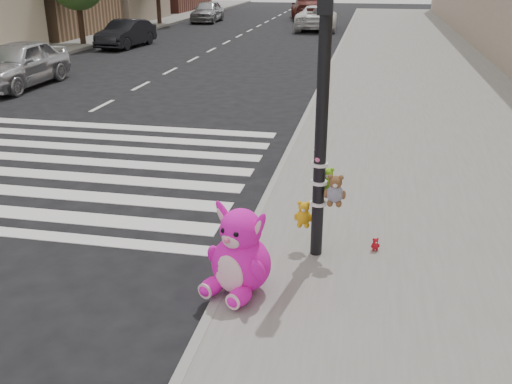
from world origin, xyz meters
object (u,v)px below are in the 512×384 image
(car_silver_far, at_px, (18,64))
(pink_bunny, at_px, (239,257))
(car_dark_far, at_px, (126,33))
(car_white_near, at_px, (317,18))
(signal_pole, at_px, (322,140))
(red_teddy, at_px, (375,244))

(car_silver_far, bearing_deg, pink_bunny, -48.33)
(car_dark_far, relative_size, car_white_near, 0.75)
(signal_pole, bearing_deg, car_silver_far, 137.10)
(red_teddy, bearing_deg, signal_pole, 176.98)
(car_silver_far, bearing_deg, signal_pole, -42.98)
(red_teddy, xyz_separation_m, car_dark_far, (-12.34, 20.16, 0.43))
(red_teddy, relative_size, car_white_near, 0.04)
(signal_pole, bearing_deg, red_teddy, 16.15)
(signal_pole, relative_size, red_teddy, 20.84)
(car_silver_far, distance_m, car_white_near, 21.65)
(signal_pole, distance_m, car_dark_far, 23.47)
(pink_bunny, bearing_deg, car_white_near, 117.10)
(pink_bunny, xyz_separation_m, car_silver_far, (-10.24, 11.47, 0.16))
(pink_bunny, distance_m, car_dark_far, 24.09)
(signal_pole, xyz_separation_m, car_dark_far, (-11.56, 20.39, -1.11))
(car_white_near, bearing_deg, car_silver_far, 65.35)
(signal_pole, height_order, car_white_near, signal_pole)
(red_teddy, xyz_separation_m, car_white_near, (-3.84, 30.18, 0.51))
(signal_pole, xyz_separation_m, car_silver_far, (-11.07, 10.29, -1.01))
(signal_pole, distance_m, car_white_near, 30.57)
(signal_pole, relative_size, car_silver_far, 0.89)
(pink_bunny, height_order, car_dark_far, car_dark_far)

